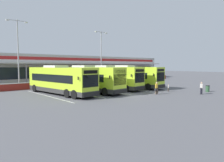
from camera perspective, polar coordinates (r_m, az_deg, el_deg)
ground_plane at (r=26.65m, az=4.63°, el=-3.78°), size 200.00×200.00×0.00m
terminal_building at (r=48.98m, az=-18.82°, el=3.28°), size 70.00×13.00×6.00m
red_barrier_wall at (r=38.00m, az=-11.40°, el=-0.55°), size 60.00×0.40×1.10m
coach_bus_leftmost at (r=27.64m, az=-14.23°, el=0.11°), size 3.93×12.34×3.78m
coach_bus_left_centre at (r=29.42m, az=-6.72°, el=0.48°), size 3.93×12.34×3.78m
coach_bus_centre at (r=32.76m, az=-0.95°, el=0.91°), size 3.93×12.34×3.78m
coach_bus_right_centre at (r=35.22m, az=4.80°, el=1.14°), size 3.93×12.34×3.78m
bay_stripe_far_west at (r=26.72m, az=-17.72°, el=-3.95°), size 0.14×13.00×0.01m
bay_stripe_west at (r=28.67m, az=-10.03°, el=-3.25°), size 0.14×13.00×0.01m
bay_stripe_mid_west at (r=31.06m, az=-3.42°, el=-2.60°), size 0.14×13.00×0.01m
bay_stripe_centre at (r=33.80m, az=2.18°, el=-2.02°), size 0.14×13.00×0.01m
bay_stripe_mid_east at (r=36.83m, az=6.89°, el=-1.51°), size 0.14×13.00×0.01m
pedestrian_with_handbag at (r=27.32m, az=12.27°, el=-1.86°), size 0.64×0.32×1.62m
pedestrian_in_dark_coat at (r=29.17m, az=23.64°, el=-1.70°), size 0.42×0.47×1.62m
pedestrian_child at (r=30.77m, az=15.42°, el=-1.81°), size 0.30×0.24×1.00m
lamp_post_west at (r=36.36m, az=-24.71°, el=7.96°), size 3.24×0.28×11.00m
lamp_post_centre at (r=44.41m, az=-3.03°, el=7.65°), size 3.24×0.28×11.00m
litter_bin at (r=32.20m, az=25.06°, el=-1.93°), size 0.54×0.54×0.93m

